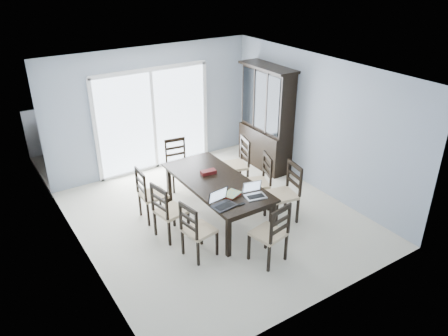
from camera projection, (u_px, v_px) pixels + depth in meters
The scene contains 24 objects.
floor at pixel (217, 218), 7.72m from camera, with size 5.00×5.00×0.00m, color silver.
ceiling at pixel (216, 72), 6.57m from camera, with size 5.00×5.00×0.00m, color white.
back_wall at pixel (152, 110), 9.03m from camera, with size 4.50×0.02×2.60m, color #939FB0.
wall_left at pixel (79, 187), 6.05m from camera, with size 0.02×5.00×2.60m, color #939FB0.
wall_right at pixel (317, 124), 8.24m from camera, with size 0.02×5.00×2.60m, color #939FB0.
balcony at pixel (139, 152), 10.38m from camera, with size 4.50×2.00×0.10m, color gray.
railing at pixel (121, 117), 10.86m from camera, with size 4.50×0.06×1.10m, color #99999E.
dining_table at pixel (217, 185), 7.42m from camera, with size 1.00×2.20×0.75m.
china_hutch at pixel (266, 119), 9.18m from camera, with size 0.50×1.38×2.20m.
sliding_door at pixel (153, 120), 9.10m from camera, with size 2.52×0.05×2.18m.
chair_left_near at pixel (194, 225), 6.48m from camera, with size 0.49×0.48×1.10m.
chair_left_mid at pixel (166, 206), 6.92m from camera, with size 0.51×0.50×1.15m.
chair_left_far at pixel (147, 189), 7.44m from camera, with size 0.45×0.44×1.13m.
chair_right_near at pixel (288, 186), 7.44m from camera, with size 0.54×0.53×1.21m.
chair_right_mid at pixel (261, 176), 7.83m from camera, with size 0.57×0.57×1.17m.
chair_right_far at pixel (239, 158), 8.47m from camera, with size 0.56×0.55×1.20m.
chair_end_near at pixel (274, 228), 6.35m from camera, with size 0.52×0.53×1.17m.
chair_end_far at pixel (177, 158), 8.57m from camera, with size 0.48×0.49×1.12m.
laptop_dark at pixel (224, 203), 6.61m from camera, with size 0.39×0.29×0.25m.
laptop_silver at pixel (255, 194), 6.87m from camera, with size 0.36×0.29×0.22m.
book_stack at pixel (232, 195), 6.91m from camera, with size 0.33×0.30×0.05m.
cell_phone at pixel (241, 204), 6.69m from camera, with size 0.12×0.06×0.01m, color black.
game_box at pixel (208, 172), 7.60m from camera, with size 0.26×0.13×0.07m, color #430E0D.
hot_tub at pixel (95, 141), 9.74m from camera, with size 1.82×1.67×0.86m.
Camera 1 is at (-3.45, -5.54, 4.22)m, focal length 35.00 mm.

